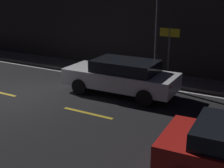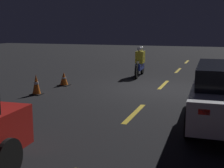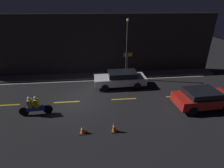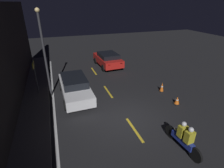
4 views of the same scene
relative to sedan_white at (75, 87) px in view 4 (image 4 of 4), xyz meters
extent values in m
plane|color=black|center=(-3.56, -2.38, -0.77)|extent=(56.00, 56.00, 0.00)
cube|color=#605B56|center=(-3.56, 2.62, -0.70)|extent=(28.00, 1.70, 0.13)
cube|color=gold|center=(-4.56, -2.38, -0.77)|extent=(2.00, 0.14, 0.01)
cube|color=gold|center=(-0.06, -2.38, -0.77)|extent=(2.00, 0.14, 0.01)
cube|color=gold|center=(4.44, -2.38, -0.77)|extent=(2.00, 0.14, 0.01)
cube|color=silver|center=(-3.56, 1.53, -0.77)|extent=(25.20, 0.14, 0.01)
cube|color=silver|center=(-0.06, 0.00, -0.12)|extent=(4.64, 1.86, 0.65)
cube|color=black|center=(0.17, 0.00, 0.43)|extent=(2.56, 1.63, 0.46)
cube|color=red|center=(2.22, -0.52, 0.04)|extent=(0.06, 0.20, 0.10)
cube|color=red|center=(2.20, 0.62, 0.04)|extent=(0.06, 0.20, 0.10)
cylinder|color=black|center=(-1.46, -0.89, -0.45)|extent=(0.65, 0.19, 0.64)
cylinder|color=black|center=(-1.50, 0.82, -0.45)|extent=(0.65, 0.19, 0.64)
cylinder|color=black|center=(1.39, -0.83, -0.45)|extent=(0.65, 0.19, 0.64)
cylinder|color=black|center=(1.35, 0.89, -0.45)|extent=(0.65, 0.19, 0.64)
cube|color=red|center=(5.44, -4.11, -0.11)|extent=(4.16, 2.09, 0.67)
cube|color=black|center=(5.24, -4.12, 0.42)|extent=(2.32, 1.81, 0.40)
cube|color=red|center=(3.41, -3.59, 0.06)|extent=(0.07, 0.20, 0.10)
cube|color=red|center=(3.47, -4.82, 0.06)|extent=(0.07, 0.20, 0.10)
cylinder|color=black|center=(6.66, -3.12, -0.45)|extent=(0.66, 0.21, 0.65)
cylinder|color=black|center=(6.75, -4.97, -0.45)|extent=(0.66, 0.21, 0.65)
cylinder|color=black|center=(4.13, -3.24, -0.45)|extent=(0.66, 0.21, 0.65)
cylinder|color=black|center=(4.23, -5.09, -0.45)|extent=(0.66, 0.21, 0.65)
cylinder|color=black|center=(-5.63, -3.78, -0.45)|extent=(0.65, 0.13, 0.65)
cylinder|color=black|center=(-7.17, -3.89, -0.45)|extent=(0.65, 0.15, 0.65)
cube|color=navy|center=(-6.40, -3.83, -0.30)|extent=(1.20, 0.33, 0.30)
sphere|color=#F2EABF|center=(-5.90, -3.80, -0.07)|extent=(0.14, 0.14, 0.14)
cube|color=gold|center=(-6.30, -3.83, 0.13)|extent=(0.31, 0.38, 0.55)
sphere|color=silver|center=(-6.30, -3.83, 0.51)|extent=(0.22, 0.22, 0.22)
cube|color=gold|center=(-6.70, -3.86, 0.13)|extent=(0.31, 0.38, 0.55)
sphere|color=silver|center=(-6.70, -3.86, 0.51)|extent=(0.22, 0.22, 0.22)
cube|color=black|center=(-3.14, -6.10, -0.75)|extent=(0.42, 0.42, 0.03)
cone|color=orange|center=(-3.14, -6.10, -0.49)|extent=(0.32, 0.32, 0.49)
cylinder|color=white|center=(-3.14, -6.10, -0.47)|extent=(0.18, 0.18, 0.06)
cube|color=black|center=(-1.28, -6.17, -0.75)|extent=(0.36, 0.36, 0.03)
cone|color=orange|center=(-1.28, -6.17, -0.40)|extent=(0.28, 0.28, 0.67)
cylinder|color=white|center=(-1.28, -6.17, -0.37)|extent=(0.15, 0.15, 0.08)
cylinder|color=#4C4C51|center=(1.07, 2.45, 0.56)|extent=(0.08, 0.08, 2.40)
cube|color=yellow|center=(1.07, 2.45, 1.51)|extent=(0.90, 0.05, 0.36)
cylinder|color=#333338|center=(0.80, 1.63, 1.98)|extent=(0.14, 0.14, 5.50)
sphere|color=#F9D88C|center=(0.80, 1.63, 4.85)|extent=(0.28, 0.28, 0.28)
camera|label=1|loc=(5.66, -10.69, 3.48)|focal=50.00mm
camera|label=2|loc=(7.74, -0.32, 1.49)|focal=50.00mm
camera|label=3|loc=(-2.25, -14.38, 6.25)|focal=28.00mm
camera|label=4|loc=(-11.02, 1.08, 5.28)|focal=28.00mm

